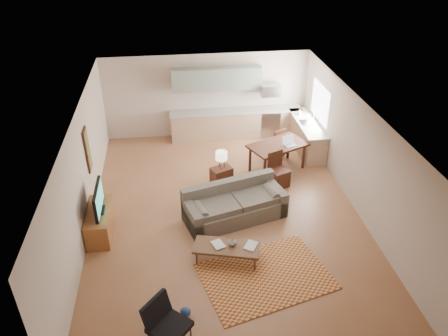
{
  "coord_description": "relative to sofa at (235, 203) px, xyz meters",
  "views": [
    {
      "loc": [
        -1.17,
        -8.6,
        6.56
      ],
      "look_at": [
        0.0,
        0.3,
        1.15
      ],
      "focal_mm": 35.0,
      "sensor_mm": 36.0,
      "label": 1
    }
  ],
  "objects": [
    {
      "name": "sofa",
      "position": [
        0.0,
        0.0,
        0.0
      ],
      "size": [
        2.72,
        1.75,
        0.88
      ],
      "primitive_type": null,
      "rotation": [
        0.0,
        0.0,
        0.28
      ],
      "color": "#564F43",
      "rests_on": "floor"
    },
    {
      "name": "armchair",
      "position": [
        -1.65,
        -3.31,
        -0.03
      ],
      "size": [
        1.01,
        1.01,
        0.81
      ],
      "primitive_type": null,
      "rotation": [
        0.0,
        0.0,
        0.85
      ],
      "color": "black",
      "rests_on": "floor"
    },
    {
      "name": "kitchen_counter_back",
      "position": [
        0.7,
        4.37,
        0.02
      ],
      "size": [
        4.26,
        0.64,
        0.92
      ],
      "primitive_type": null,
      "color": "tan",
      "rests_on": "ground"
    },
    {
      "name": "dining_chair_near",
      "position": [
        1.39,
        1.28,
        0.05
      ],
      "size": [
        0.62,
        0.63,
        0.98
      ],
      "primitive_type": null,
      "rotation": [
        0.0,
        0.0,
        0.4
      ],
      "color": "#33180F",
      "rests_on": "floor"
    },
    {
      "name": "coffee_table",
      "position": [
        -0.4,
        -1.48,
        -0.23
      ],
      "size": [
        1.5,
        0.91,
        0.42
      ],
      "primitive_type": null,
      "rotation": [
        0.0,
        0.0,
        -0.27
      ],
      "color": "#4B2F1B",
      "rests_on": "floor"
    },
    {
      "name": "vase",
      "position": [
        -0.28,
        -1.45,
        0.07
      ],
      "size": [
        0.25,
        0.25,
        0.18
      ],
      "primitive_type": "imported",
      "rotation": [
        0.0,
        0.0,
        -0.22
      ],
      "color": "black",
      "rests_on": "coffee_table"
    },
    {
      "name": "kitchen_microwave",
      "position": [
        1.8,
        4.39,
        1.11
      ],
      "size": [
        0.62,
        0.4,
        0.35
      ],
      "primitive_type": "cube",
      "color": "#A5A8AD",
      "rests_on": "room"
    },
    {
      "name": "rug",
      "position": [
        0.33,
        -2.03,
        -0.43
      ],
      "size": [
        2.91,
        2.36,
        0.02
      ],
      "primitive_type": "cube",
      "rotation": [
        0.0,
        0.0,
        0.26
      ],
      "color": "#963413",
      "rests_on": "floor"
    },
    {
      "name": "table_lamp",
      "position": [
        -0.16,
        1.35,
        0.44
      ],
      "size": [
        0.42,
        0.42,
        0.5
      ],
      "primitive_type": null,
      "rotation": [
        0.0,
        0.0,
        0.55
      ],
      "color": "beige",
      "rests_on": "console_table"
    },
    {
      "name": "window_right",
      "position": [
        3.03,
        3.19,
        1.11
      ],
      "size": [
        0.02,
        1.4,
        1.05
      ],
      "primitive_type": "cube",
      "color": "white",
      "rests_on": "room"
    },
    {
      "name": "dining_table",
      "position": [
        1.54,
        2.12,
        -0.03
      ],
      "size": [
        1.85,
        1.51,
        0.82
      ],
      "primitive_type": null,
      "rotation": [
        0.0,
        0.0,
        0.43
      ],
      "color": "#33180F",
      "rests_on": "floor"
    },
    {
      "name": "room",
      "position": [
        -0.2,
        0.19,
        0.91
      ],
      "size": [
        9.0,
        9.0,
        9.0
      ],
      "color": "brown",
      "rests_on": "ground"
    },
    {
      "name": "dining_chair_far",
      "position": [
        1.69,
        2.96,
        0.03
      ],
      "size": [
        0.61,
        0.62,
        0.93
      ],
      "primitive_type": null,
      "rotation": [
        0.0,
        0.0,
        3.6
      ],
      "color": "#33180F",
      "rests_on": "floor"
    },
    {
      "name": "tv",
      "position": [
        -3.12,
        -0.14,
        0.5
      ],
      "size": [
        0.1,
        1.04,
        0.63
      ],
      "primitive_type": null,
      "color": "black",
      "rests_on": "tv_credenza"
    },
    {
      "name": "console_table",
      "position": [
        -0.16,
        1.35,
        -0.12
      ],
      "size": [
        0.64,
        0.55,
        0.63
      ],
      "primitive_type": null,
      "rotation": [
        0.0,
        0.0,
        0.42
      ],
      "color": "#33180F",
      "rests_on": "floor"
    },
    {
      "name": "kitchen_counter_right",
      "position": [
        2.73,
        3.19,
        0.02
      ],
      "size": [
        0.64,
        2.26,
        0.92
      ],
      "primitive_type": null,
      "color": "tan",
      "rests_on": "ground"
    },
    {
      "name": "wall_art_left",
      "position": [
        -3.41,
        1.09,
        1.11
      ],
      "size": [
        0.06,
        0.42,
        1.1
      ],
      "primitive_type": null,
      "color": "olive",
      "rests_on": "room"
    },
    {
      "name": "soap_bottle",
      "position": [
        2.63,
        3.79,
        0.58
      ],
      "size": [
        0.11,
        0.12,
        0.19
      ],
      "primitive_type": "imported",
      "rotation": [
        0.0,
        0.0,
        0.16
      ],
      "color": "#FEF4C1",
      "rests_on": "kitchen_counter_right"
    },
    {
      "name": "upper_cabinets",
      "position": [
        0.1,
        4.52,
        1.51
      ],
      "size": [
        2.8,
        0.34,
        0.7
      ],
      "primitive_type": "cube",
      "color": "gray",
      "rests_on": "room"
    },
    {
      "name": "book_a",
      "position": [
        -0.68,
        -1.46,
        -0.01
      ],
      "size": [
        0.43,
        0.46,
        0.03
      ],
      "primitive_type": "imported",
      "rotation": [
        0.0,
        0.0,
        0.37
      ],
      "color": "maroon",
      "rests_on": "coffee_table"
    },
    {
      "name": "triptych",
      "position": [
        -0.3,
        4.66,
        1.31
      ],
      "size": [
        1.7,
        0.04,
        0.5
      ],
      "primitive_type": null,
      "color": "#FEF4C1",
      "rests_on": "room"
    },
    {
      "name": "laptop",
      "position": [
        1.86,
        2.01,
        0.51
      ],
      "size": [
        0.41,
        0.36,
        0.26
      ],
      "primitive_type": null,
      "rotation": [
        0.0,
        0.0,
        0.37
      ],
      "color": "#A5A8AD",
      "rests_on": "dining_table"
    },
    {
      "name": "book_b",
      "position": [
        0.0,
        -1.47,
        -0.01
      ],
      "size": [
        0.52,
        0.53,
        0.02
      ],
      "primitive_type": "imported",
      "rotation": [
        0.0,
        0.0,
        -0.56
      ],
      "color": "navy",
      "rests_on": "coffee_table"
    },
    {
      "name": "kitchen_range",
      "position": [
        1.8,
        4.37,
        0.01
      ],
      "size": [
        0.62,
        0.62,
        0.9
      ],
      "primitive_type": "cube",
      "color": "#A5A8AD",
      "rests_on": "ground"
    },
    {
      "name": "tv_credenza",
      "position": [
        -3.17,
        -0.14,
        -0.13
      ],
      "size": [
        0.52,
        1.36,
        0.63
      ],
      "primitive_type": null,
      "color": "brown",
      "rests_on": "floor"
    }
  ]
}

